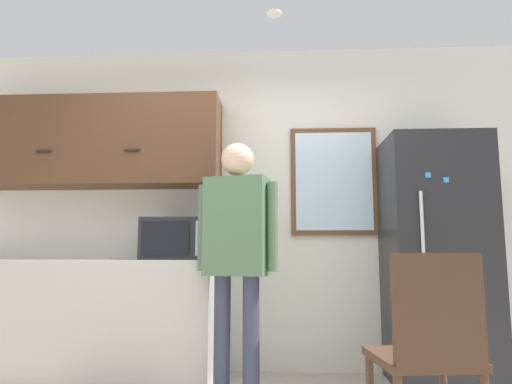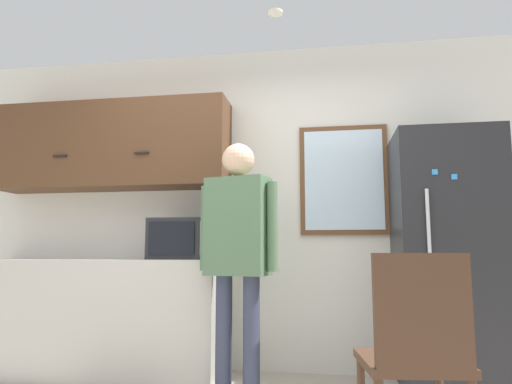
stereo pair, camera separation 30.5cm
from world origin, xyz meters
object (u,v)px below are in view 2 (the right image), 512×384
Objects in this scene: microwave at (186,239)px; chair at (416,348)px; person at (238,240)px; refrigerator at (448,259)px.

microwave reaches higher than chair.
person is at bearing -38.61° from microwave.
refrigerator is at bearing 0.42° from microwave.
microwave is 1.98m from chair.
chair is (1.47, -1.21, -0.53)m from microwave.
refrigerator is 1.36m from chair.
chair is at bearing -26.45° from person.
refrigerator is (1.93, 0.01, -0.15)m from microwave.
chair is (-0.46, -1.23, -0.38)m from refrigerator.
microwave is 0.29× the size of person.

